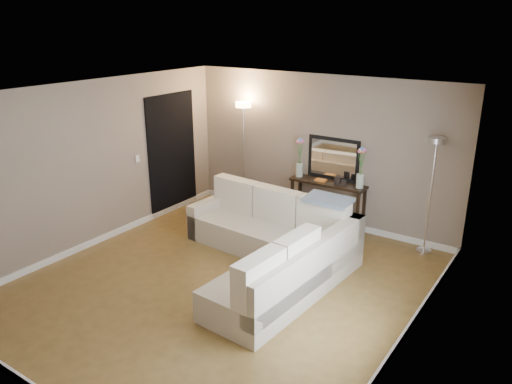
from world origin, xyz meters
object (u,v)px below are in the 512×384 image
Objects in this scene: floor_lamp_lit at (244,134)px; floor_lamp_unlit at (433,173)px; sectional_sofa at (274,245)px; console_table at (323,201)px.

floor_lamp_unlit is (3.48, -0.03, -0.13)m from floor_lamp_lit.
sectional_sofa is at bearing -133.46° from floor_lamp_unlit.
floor_lamp_lit is (-1.81, 1.79, 1.07)m from sectional_sofa.
floor_lamp_lit is (-1.68, -0.01, 0.96)m from console_table.
floor_lamp_lit is at bearing 135.26° from sectional_sofa.
sectional_sofa is 2.61m from floor_lamp_unlit.
floor_lamp_unlit reaches higher than sectional_sofa.
floor_lamp_lit reaches higher than floor_lamp_unlit.
sectional_sofa is at bearing -85.84° from console_table.
console_table is 1.94m from floor_lamp_lit.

